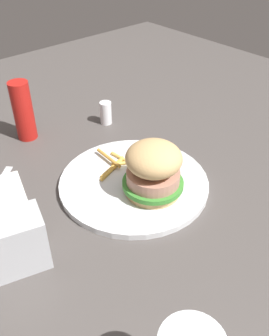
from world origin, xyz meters
TOP-DOWN VIEW (x-y plane):
  - ground_plane at (0.00, 0.00)m, footprint 1.60×1.60m
  - plate at (-0.00, -0.01)m, footprint 0.29×0.29m
  - sandwich at (-0.05, -0.01)m, footprint 0.11×0.11m
  - fries_pile at (0.06, -0.02)m, footprint 0.11×0.11m
  - napkin_dispenser at (-0.02, 0.25)m, footprint 0.08×0.10m
  - ketchup_bottle at (0.29, 0.06)m, footprint 0.04×0.04m
  - salt_shaker at (0.22, -0.12)m, footprint 0.03×0.03m

SIDE VIEW (x-z plane):
  - ground_plane at x=0.00m, z-range 0.00..0.00m
  - plate at x=0.00m, z-range 0.00..0.01m
  - fries_pile at x=0.06m, z-range 0.01..0.02m
  - salt_shaker at x=0.22m, z-range 0.00..0.06m
  - napkin_dispenser at x=-0.02m, z-range 0.00..0.09m
  - sandwich at x=-0.05m, z-range 0.01..0.11m
  - ketchup_bottle at x=0.29m, z-range 0.00..0.13m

